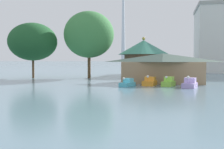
{
  "coord_description": "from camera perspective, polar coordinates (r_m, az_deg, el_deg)",
  "views": [
    {
      "loc": [
        11.82,
        -5.78,
        3.65
      ],
      "look_at": [
        5.37,
        25.62,
        1.99
      ],
      "focal_mm": 44.66,
      "sensor_mm": 36.0,
      "label": 1
    }
  ],
  "objects": [
    {
      "name": "green_roof_pavilion",
      "position": [
        62.2,
        6.48,
        3.8
      ],
      "size": [
        11.22,
        11.22,
        8.75
      ],
      "color": "brown",
      "rests_on": "ground"
    },
    {
      "name": "pedal_boat_orange",
      "position": [
        40.34,
        7.71,
        -1.53
      ],
      "size": [
        2.08,
        2.82,
        1.52
      ],
      "rotation": [
        0.0,
        0.0,
        -1.75
      ],
      "color": "orange",
      "rests_on": "ground"
    },
    {
      "name": "boathouse",
      "position": [
        44.96,
        10.37,
        1.41
      ],
      "size": [
        13.53,
        6.18,
        4.72
      ],
      "color": "#9E7F5B",
      "rests_on": "ground"
    },
    {
      "name": "shoreline_tree_tall_left",
      "position": [
        59.23,
        -15.91,
        6.46
      ],
      "size": [
        9.86,
        9.86,
        11.21
      ],
      "color": "brown",
      "rests_on": "ground"
    },
    {
      "name": "pedal_boat_lavender",
      "position": [
        38.32,
        15.64,
        -1.83
      ],
      "size": [
        2.28,
        3.0,
        1.63
      ],
      "rotation": [
        0.0,
        0.0,
        -1.85
      ],
      "color": "#B299D8",
      "rests_on": "ground"
    },
    {
      "name": "pedal_boat_cyan",
      "position": [
        38.72,
        3.2,
        -1.79
      ],
      "size": [
        2.11,
        2.9,
        1.32
      ],
      "rotation": [
        0.0,
        0.0,
        -1.91
      ],
      "color": "#4CB7CC",
      "rests_on": "ground"
    },
    {
      "name": "shoreline_tree_mid",
      "position": [
        57.35,
        -4.74,
        8.14
      ],
      "size": [
        10.18,
        10.18,
        13.55
      ],
      "color": "brown",
      "rests_on": "ground"
    },
    {
      "name": "pedal_boat_lime",
      "position": [
        39.96,
        11.5,
        -1.58
      ],
      "size": [
        2.03,
        2.88,
        1.46
      ],
      "rotation": [
        0.0,
        0.0,
        -1.85
      ],
      "color": "#8CCC3F",
      "rests_on": "ground"
    }
  ]
}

